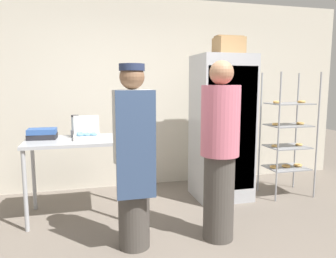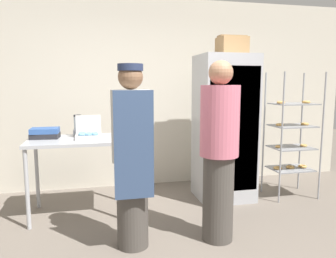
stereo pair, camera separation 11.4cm
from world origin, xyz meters
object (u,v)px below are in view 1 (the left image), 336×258
refrigerator (222,128)px  cardboard_storage_box (229,46)px  person_baker (133,155)px  donut_box (87,135)px  blender_pitcher (75,127)px  binder_stack (42,134)px  baking_rack (288,136)px  person_customer (220,151)px

refrigerator → cardboard_storage_box: (0.10, 0.07, 1.06)m
refrigerator → cardboard_storage_box: size_ratio=5.28×
cardboard_storage_box → person_baker: size_ratio=0.21×
donut_box → blender_pitcher: 0.28m
person_baker → cardboard_storage_box: bearing=38.2°
refrigerator → person_baker: bearing=-141.5°
refrigerator → binder_stack: size_ratio=5.79×
baking_rack → cardboard_storage_box: (-0.81, 0.20, 1.19)m
person_baker → baking_rack: bearing=22.6°
baking_rack → binder_stack: bearing=178.3°
refrigerator → donut_box: bearing=-173.8°
person_customer → baking_rack: bearing=34.5°
donut_box → blender_pitcher: donut_box is taller
blender_pitcher → cardboard_storage_box: bearing=0.5°
donut_box → person_baker: 0.96m
person_baker → person_customer: size_ratio=0.98×
donut_box → blender_pitcher: (-0.12, 0.24, 0.07)m
refrigerator → blender_pitcher: size_ratio=7.39×
baking_rack → cardboard_storage_box: size_ratio=4.67×
refrigerator → blender_pitcher: refrigerator is taller
donut_box → person_customer: (1.22, -0.92, -0.06)m
cardboard_storage_box → person_customer: size_ratio=0.21×
donut_box → binder_stack: bearing=162.4°
baking_rack → blender_pitcher: bearing=176.3°
blender_pitcher → refrigerator: bearing=-1.7°
donut_box → cardboard_storage_box: 2.13m
baking_rack → refrigerator: bearing=172.3°
cardboard_storage_box → blender_pitcher: bearing=-179.5°
baking_rack → binder_stack: baking_rack is taller
binder_stack → cardboard_storage_box: size_ratio=0.91×
baking_rack → person_customer: (-1.43, -0.98, 0.08)m
binder_stack → cardboard_storage_box: bearing=2.6°
blender_pitcher → binder_stack: 0.38m
person_baker → person_customer: bearing=-3.0°
binder_stack → cardboard_storage_box: cardboard_storage_box is taller
baking_rack → donut_box: size_ratio=5.75×
binder_stack → person_customer: 2.02m
donut_box → cardboard_storage_box: bearing=8.0°
blender_pitcher → binder_stack: blender_pitcher is taller
person_baker → refrigerator: bearing=38.5°
binder_stack → cardboard_storage_box: (2.32, 0.10, 1.05)m
donut_box → person_customer: person_customer is taller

